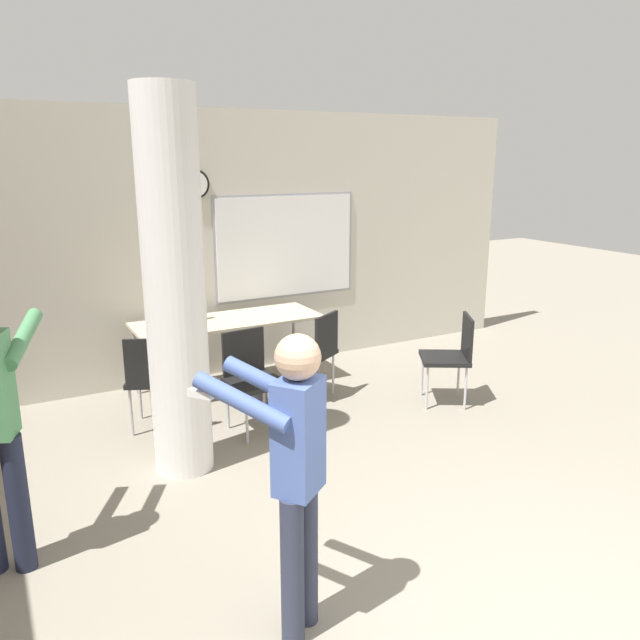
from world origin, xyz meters
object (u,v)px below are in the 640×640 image
bottle_on_table (202,309)px  chair_mid_room (452,352)px  chair_table_left (153,375)px  chair_table_front (251,373)px  chair_table_right (315,349)px  person_playing_front (294,464)px  folding_table (228,324)px

bottle_on_table → chair_mid_room: size_ratio=0.31×
chair_table_left → chair_mid_room: 2.77m
chair_mid_room → chair_table_left: bearing=164.5°
chair_table_front → chair_mid_room: bearing=-11.1°
chair_table_left → chair_table_right: same height
chair_table_right → person_playing_front: person_playing_front is taller
person_playing_front → folding_table: bearing=74.6°
chair_table_front → chair_table_left: bearing=154.0°
chair_mid_room → chair_table_right: same height
chair_mid_room → chair_table_front: size_ratio=1.00×
chair_table_front → person_playing_front: (-0.75, -2.35, 0.41)m
folding_table → person_playing_front: size_ratio=1.20×
chair_table_right → chair_table_front: same height
person_playing_front → chair_mid_room: bearing=36.6°
folding_table → bottle_on_table: size_ratio=6.90×
bottle_on_table → chair_table_front: (0.04, -1.14, -0.33)m
folding_table → chair_mid_room: 2.23m
folding_table → chair_table_right: bearing=-45.9°
chair_table_right → person_playing_front: 3.16m
chair_table_right → person_playing_front: bearing=-120.0°
chair_table_left → person_playing_front: (0.01, -2.72, 0.41)m
bottle_on_table → chair_table_right: bottle_on_table is taller
folding_table → chair_table_front: 1.06m
person_playing_front → bottle_on_table: bearing=78.6°
folding_table → bottle_on_table: (-0.23, 0.11, 0.15)m
bottle_on_table → chair_table_front: size_ratio=0.31×
chair_table_left → chair_table_right: (1.57, -0.00, 0.00)m
chair_mid_room → person_playing_front: 3.34m
chair_mid_room → chair_table_right: 1.32m
folding_table → bottle_on_table: 0.29m
folding_table → chair_table_left: chair_table_left is taller
chair_table_left → chair_table_front: 0.84m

